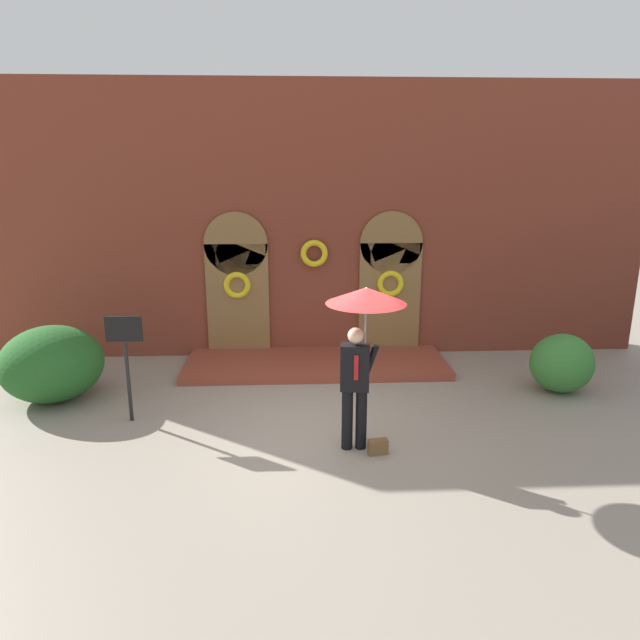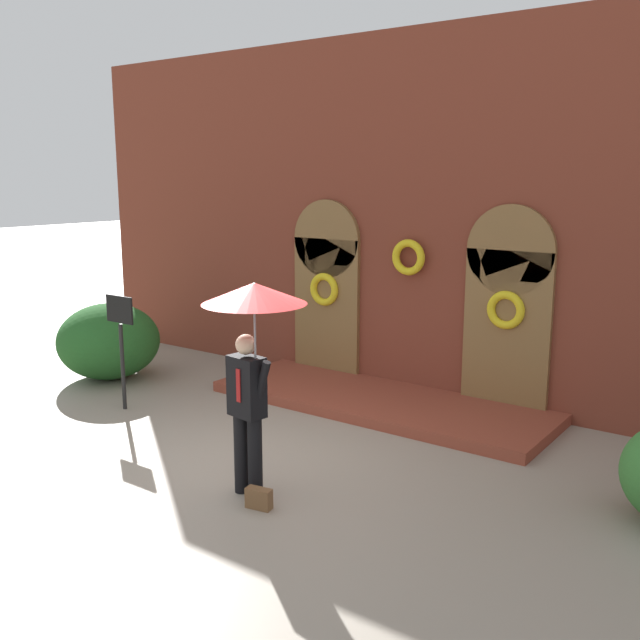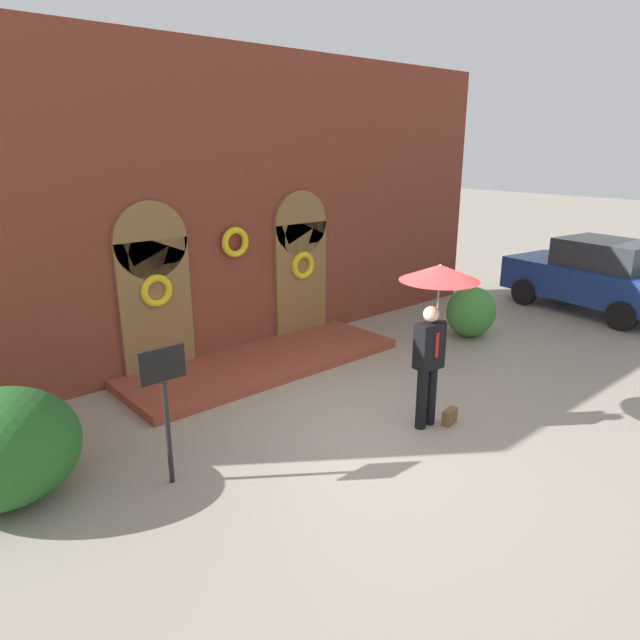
{
  "view_description": "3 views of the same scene",
  "coord_description": "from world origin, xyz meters",
  "px_view_note": "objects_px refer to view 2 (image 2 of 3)",
  "views": [
    {
      "loc": [
        -0.44,
        -7.79,
        3.92
      ],
      "look_at": [
        0.0,
        1.44,
        1.43
      ],
      "focal_mm": 32.0,
      "sensor_mm": 36.0,
      "label": 1
    },
    {
      "loc": [
        5.34,
        -5.81,
        3.44
      ],
      "look_at": [
        -0.14,
        1.72,
        1.54
      ],
      "focal_mm": 40.0,
      "sensor_mm": 36.0,
      "label": 2
    },
    {
      "loc": [
        -5.66,
        -4.98,
        3.91
      ],
      "look_at": [
        0.28,
        1.81,
        1.12
      ],
      "focal_mm": 32.0,
      "sensor_mm": 36.0,
      "label": 3
    }
  ],
  "objects_px": {
    "person_with_umbrella": "(252,325)",
    "handbag": "(259,498)",
    "sign_post": "(121,333)",
    "shrub_left": "(109,341)"
  },
  "relations": [
    {
      "from": "handbag",
      "to": "shrub_left",
      "type": "xyz_separation_m",
      "value": [
        -5.33,
        2.25,
        0.54
      ]
    },
    {
      "from": "sign_post",
      "to": "shrub_left",
      "type": "distance_m",
      "value": 1.9
    },
    {
      "from": "handbag",
      "to": "shrub_left",
      "type": "bearing_deg",
      "value": 146.67
    },
    {
      "from": "handbag",
      "to": "shrub_left",
      "type": "height_order",
      "value": "shrub_left"
    },
    {
      "from": "handbag",
      "to": "shrub_left",
      "type": "relative_size",
      "value": 0.16
    },
    {
      "from": "sign_post",
      "to": "person_with_umbrella",
      "type": "bearing_deg",
      "value": -17.1
    },
    {
      "from": "handbag",
      "to": "sign_post",
      "type": "xyz_separation_m",
      "value": [
        -3.77,
        1.29,
        1.05
      ]
    },
    {
      "from": "person_with_umbrella",
      "to": "handbag",
      "type": "relative_size",
      "value": 8.44
    },
    {
      "from": "person_with_umbrella",
      "to": "shrub_left",
      "type": "bearing_deg",
      "value": 158.15
    },
    {
      "from": "handbag",
      "to": "sign_post",
      "type": "height_order",
      "value": "sign_post"
    }
  ]
}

